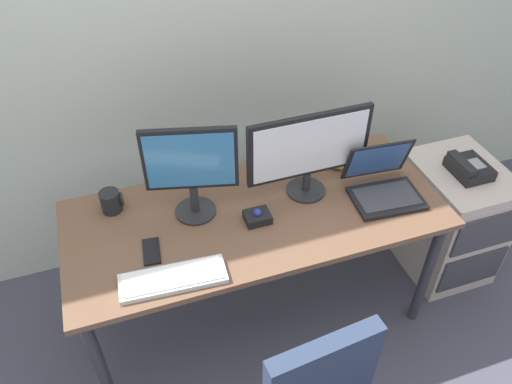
% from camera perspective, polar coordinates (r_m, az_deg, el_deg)
% --- Properties ---
extents(ground_plane, '(8.00, 8.00, 0.00)m').
position_cam_1_polar(ground_plane, '(2.79, -0.00, -13.27)').
color(ground_plane, '#464554').
extents(back_wall, '(6.00, 0.10, 2.80)m').
position_cam_1_polar(back_wall, '(2.45, -5.70, 20.36)').
color(back_wall, '#B8C3B0').
rests_on(back_wall, ground).
extents(desk, '(1.67, 0.72, 0.73)m').
position_cam_1_polar(desk, '(2.28, -0.00, -3.68)').
color(desk, brown).
rests_on(desk, ground).
extents(file_cabinet, '(0.42, 0.53, 0.67)m').
position_cam_1_polar(file_cabinet, '(2.96, 20.94, -2.82)').
color(file_cabinet, beige).
rests_on(file_cabinet, ground).
extents(desk_phone, '(0.17, 0.20, 0.09)m').
position_cam_1_polar(desk_phone, '(2.72, 22.84, 2.54)').
color(desk_phone, black).
rests_on(desk_phone, file_cabinet).
extents(monitor_main, '(0.56, 0.18, 0.41)m').
position_cam_1_polar(monitor_main, '(2.20, 6.03, 4.76)').
color(monitor_main, '#262628').
rests_on(monitor_main, desk).
extents(monitor_side, '(0.38, 0.18, 0.44)m').
position_cam_1_polar(monitor_side, '(2.08, -7.34, 2.82)').
color(monitor_side, '#262628').
rests_on(monitor_side, desk).
extents(keyboard, '(0.42, 0.16, 0.03)m').
position_cam_1_polar(keyboard, '(1.99, -9.35, -9.59)').
color(keyboard, silver).
rests_on(keyboard, desk).
extents(laptop, '(0.33, 0.31, 0.23)m').
position_cam_1_polar(laptop, '(2.36, 14.14, 0.89)').
color(laptop, black).
rests_on(laptop, desk).
extents(trackball_mouse, '(0.11, 0.09, 0.07)m').
position_cam_1_polar(trackball_mouse, '(2.18, 0.16, -2.78)').
color(trackball_mouse, black).
rests_on(trackball_mouse, desk).
extents(coffee_mug, '(0.10, 0.09, 0.10)m').
position_cam_1_polar(coffee_mug, '(2.30, -16.01, -1.01)').
color(coffee_mug, black).
rests_on(coffee_mug, desk).
extents(cell_phone, '(0.08, 0.15, 0.01)m').
position_cam_1_polar(cell_phone, '(2.11, -11.70, -6.56)').
color(cell_phone, black).
rests_on(cell_phone, desk).
extents(banana, '(0.15, 0.18, 0.04)m').
position_cam_1_polar(banana, '(2.50, 7.92, 3.43)').
color(banana, yellow).
rests_on(banana, desk).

